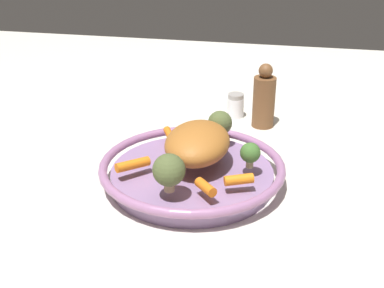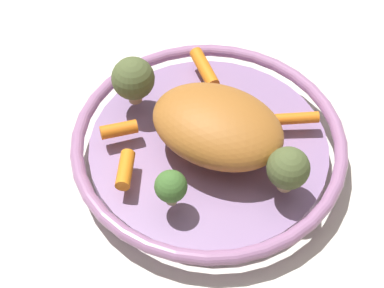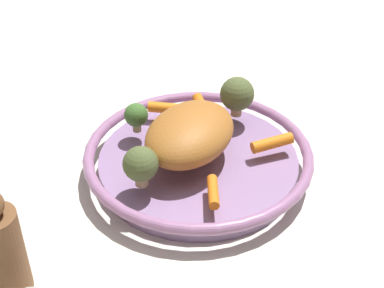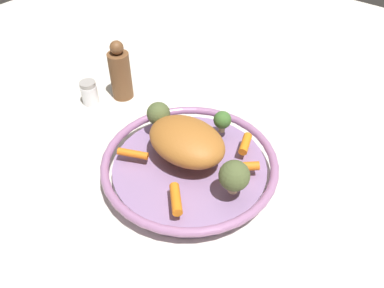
{
  "view_description": "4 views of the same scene",
  "coord_description": "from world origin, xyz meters",
  "px_view_note": "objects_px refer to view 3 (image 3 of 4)",
  "views": [
    {
      "loc": [
        -0.18,
        0.85,
        0.5
      ],
      "look_at": [
        0.0,
        -0.01,
        0.08
      ],
      "focal_mm": 48.37,
      "sensor_mm": 36.0,
      "label": 1
    },
    {
      "loc": [
        -0.43,
        -0.17,
        0.61
      ],
      "look_at": [
        -0.03,
        0.01,
        0.06
      ],
      "focal_mm": 53.84,
      "sensor_mm": 36.0,
      "label": 2
    },
    {
      "loc": [
        0.3,
        -0.63,
        0.56
      ],
      "look_at": [
        0.0,
        -0.03,
        0.07
      ],
      "focal_mm": 52.47,
      "sensor_mm": 36.0,
      "label": 3
    },
    {
      "loc": [
        0.42,
        0.35,
        0.58
      ],
      "look_at": [
        -0.02,
        -0.01,
        0.06
      ],
      "focal_mm": 36.14,
      "sensor_mm": 36.0,
      "label": 4
    }
  ],
  "objects_px": {
    "baby_carrot_left": "(201,104)",
    "broccoli_floret_small": "(141,165)",
    "pepper_mill": "(2,249)",
    "baby_carrot_right": "(272,143)",
    "serving_bowl": "(198,160)",
    "baby_carrot_center": "(213,192)",
    "roast_chicken_piece": "(190,134)",
    "baby_carrot_back": "(163,108)",
    "broccoli_floret_edge": "(237,94)",
    "broccoli_floret_large": "(138,114)"
  },
  "relations": [
    {
      "from": "serving_bowl",
      "to": "baby_carrot_center",
      "type": "bearing_deg",
      "value": -54.2
    },
    {
      "from": "roast_chicken_piece",
      "to": "broccoli_floret_large",
      "type": "xyz_separation_m",
      "value": [
        -0.1,
        0.02,
        -0.0
      ]
    },
    {
      "from": "roast_chicken_piece",
      "to": "baby_carrot_center",
      "type": "relative_size",
      "value": 2.71
    },
    {
      "from": "broccoli_floret_edge",
      "to": "pepper_mill",
      "type": "bearing_deg",
      "value": -106.32
    },
    {
      "from": "baby_carrot_left",
      "to": "broccoli_floret_large",
      "type": "bearing_deg",
      "value": -122.39
    },
    {
      "from": "serving_bowl",
      "to": "pepper_mill",
      "type": "distance_m",
      "value": 0.33
    },
    {
      "from": "serving_bowl",
      "to": "baby_carrot_left",
      "type": "bearing_deg",
      "value": 113.53
    },
    {
      "from": "broccoli_floret_large",
      "to": "pepper_mill",
      "type": "height_order",
      "value": "pepper_mill"
    },
    {
      "from": "roast_chicken_piece",
      "to": "baby_carrot_right",
      "type": "distance_m",
      "value": 0.13
    },
    {
      "from": "broccoli_floret_small",
      "to": "pepper_mill",
      "type": "height_order",
      "value": "pepper_mill"
    },
    {
      "from": "baby_carrot_right",
      "to": "broccoli_floret_small",
      "type": "bearing_deg",
      "value": -129.61
    },
    {
      "from": "roast_chicken_piece",
      "to": "baby_carrot_left",
      "type": "height_order",
      "value": "roast_chicken_piece"
    },
    {
      "from": "broccoli_floret_edge",
      "to": "baby_carrot_left",
      "type": "bearing_deg",
      "value": -171.03
    },
    {
      "from": "broccoli_floret_large",
      "to": "baby_carrot_left",
      "type": "bearing_deg",
      "value": 57.61
    },
    {
      "from": "baby_carrot_back",
      "to": "broccoli_floret_large",
      "type": "distance_m",
      "value": 0.07
    },
    {
      "from": "broccoli_floret_small",
      "to": "pepper_mill",
      "type": "relative_size",
      "value": 0.39
    },
    {
      "from": "baby_carrot_left",
      "to": "broccoli_floret_small",
      "type": "xyz_separation_m",
      "value": [
        0.01,
        -0.22,
        0.03
      ]
    },
    {
      "from": "baby_carrot_right",
      "to": "pepper_mill",
      "type": "height_order",
      "value": "pepper_mill"
    },
    {
      "from": "roast_chicken_piece",
      "to": "baby_carrot_back",
      "type": "xyz_separation_m",
      "value": [
        -0.09,
        0.08,
        -0.02
      ]
    },
    {
      "from": "baby_carrot_left",
      "to": "baby_carrot_center",
      "type": "bearing_deg",
      "value": -60.37
    },
    {
      "from": "baby_carrot_back",
      "to": "baby_carrot_right",
      "type": "bearing_deg",
      "value": -4.6
    },
    {
      "from": "roast_chicken_piece",
      "to": "baby_carrot_center",
      "type": "xyz_separation_m",
      "value": [
        0.07,
        -0.08,
        -0.03
      ]
    },
    {
      "from": "roast_chicken_piece",
      "to": "baby_carrot_center",
      "type": "bearing_deg",
      "value": -46.56
    },
    {
      "from": "roast_chicken_piece",
      "to": "baby_carrot_right",
      "type": "bearing_deg",
      "value": 30.79
    },
    {
      "from": "roast_chicken_piece",
      "to": "broccoli_floret_large",
      "type": "relative_size",
      "value": 3.4
    },
    {
      "from": "roast_chicken_piece",
      "to": "pepper_mill",
      "type": "xyz_separation_m",
      "value": [
        -0.1,
        -0.3,
        -0.01
      ]
    },
    {
      "from": "broccoli_floret_small",
      "to": "pepper_mill",
      "type": "xyz_separation_m",
      "value": [
        -0.07,
        -0.2,
        -0.01
      ]
    },
    {
      "from": "broccoli_floret_edge",
      "to": "pepper_mill",
      "type": "height_order",
      "value": "pepper_mill"
    },
    {
      "from": "baby_carrot_back",
      "to": "baby_carrot_left",
      "type": "relative_size",
      "value": 1.09
    },
    {
      "from": "baby_carrot_right",
      "to": "baby_carrot_center",
      "type": "bearing_deg",
      "value": -103.77
    },
    {
      "from": "roast_chicken_piece",
      "to": "broccoli_floret_edge",
      "type": "height_order",
      "value": "same"
    },
    {
      "from": "broccoli_floret_large",
      "to": "broccoli_floret_small",
      "type": "height_order",
      "value": "broccoli_floret_small"
    },
    {
      "from": "roast_chicken_piece",
      "to": "baby_carrot_back",
      "type": "relative_size",
      "value": 3.27
    },
    {
      "from": "baby_carrot_back",
      "to": "baby_carrot_left",
      "type": "xyz_separation_m",
      "value": [
        0.05,
        0.04,
        -0.0
      ]
    },
    {
      "from": "baby_carrot_right",
      "to": "baby_carrot_left",
      "type": "relative_size",
      "value": 1.41
    },
    {
      "from": "roast_chicken_piece",
      "to": "baby_carrot_back",
      "type": "bearing_deg",
      "value": 138.0
    },
    {
      "from": "baby_carrot_left",
      "to": "serving_bowl",
      "type": "bearing_deg",
      "value": -66.47
    },
    {
      "from": "baby_carrot_center",
      "to": "broccoli_floret_large",
      "type": "bearing_deg",
      "value": 151.3
    },
    {
      "from": "broccoli_floret_edge",
      "to": "pepper_mill",
      "type": "distance_m",
      "value": 0.44
    },
    {
      "from": "serving_bowl",
      "to": "baby_carrot_back",
      "type": "relative_size",
      "value": 6.96
    },
    {
      "from": "baby_carrot_left",
      "to": "pepper_mill",
      "type": "xyz_separation_m",
      "value": [
        -0.06,
        -0.42,
        0.01
      ]
    },
    {
      "from": "roast_chicken_piece",
      "to": "broccoli_floret_edge",
      "type": "relative_size",
      "value": 2.44
    },
    {
      "from": "pepper_mill",
      "to": "baby_carrot_back",
      "type": "bearing_deg",
      "value": 88.23
    },
    {
      "from": "broccoli_floret_edge",
      "to": "broccoli_floret_small",
      "type": "relative_size",
      "value": 1.11
    },
    {
      "from": "serving_bowl",
      "to": "baby_carrot_center",
      "type": "xyz_separation_m",
      "value": [
        0.07,
        -0.09,
        0.03
      ]
    },
    {
      "from": "baby_carrot_back",
      "to": "broccoli_floret_edge",
      "type": "relative_size",
      "value": 0.75
    },
    {
      "from": "baby_carrot_left",
      "to": "broccoli_floret_edge",
      "type": "relative_size",
      "value": 0.68
    },
    {
      "from": "serving_bowl",
      "to": "broccoli_floret_small",
      "type": "xyz_separation_m",
      "value": [
        -0.03,
        -0.11,
        0.06
      ]
    },
    {
      "from": "serving_bowl",
      "to": "baby_carrot_left",
      "type": "xyz_separation_m",
      "value": [
        -0.05,
        0.1,
        0.03
      ]
    },
    {
      "from": "baby_carrot_left",
      "to": "pepper_mill",
      "type": "relative_size",
      "value": 0.3
    }
  ]
}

